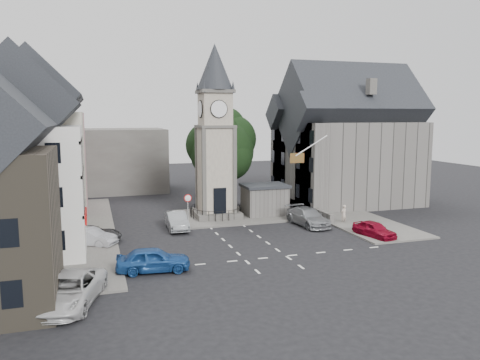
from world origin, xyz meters
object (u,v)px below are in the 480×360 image
object	(u,v)px
car_west_blue	(153,260)
car_east_red	(374,229)
pedestrian	(344,214)
stone_shelter	(265,200)
clock_tower	(215,133)

from	to	relation	value
car_west_blue	car_east_red	world-z (taller)	car_west_blue
car_east_red	pedestrian	xyz separation A→B (m)	(0.10, 5.00, 0.21)
stone_shelter	pedestrian	distance (m)	7.85
clock_tower	pedestrian	xyz separation A→B (m)	(10.36, -5.99, -7.25)
car_west_blue	pedestrian	world-z (taller)	pedestrian
car_east_red	pedestrian	world-z (taller)	pedestrian
car_west_blue	car_east_red	xyz separation A→B (m)	(17.96, 3.00, -0.12)
clock_tower	stone_shelter	size ratio (longest dim) A/B	3.78
pedestrian	stone_shelter	bearing A→B (deg)	-62.62
stone_shelter	car_east_red	xyz separation A→B (m)	(5.45, -10.50, -0.89)
stone_shelter	car_west_blue	world-z (taller)	stone_shelter
pedestrian	clock_tower	bearing A→B (deg)	-47.97
clock_tower	car_east_red	distance (m)	16.78
car_west_blue	pedestrian	size ratio (longest dim) A/B	2.65
car_west_blue	pedestrian	bearing A→B (deg)	-60.19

